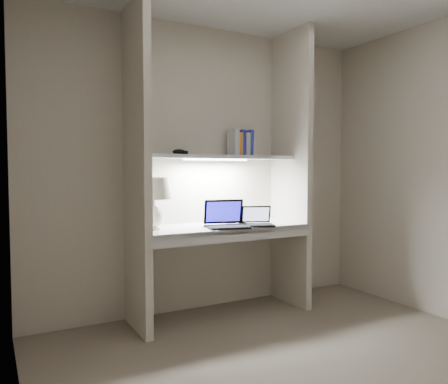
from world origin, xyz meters
TOP-DOWN VIEW (x-y plane):
  - floor at (0.00, 0.00)m, footprint 3.20×3.00m
  - back_wall at (0.00, 1.50)m, footprint 3.20×0.01m
  - alcove_panel_left at (-0.73, 1.23)m, footprint 0.06×0.55m
  - alcove_panel_right at (0.73, 1.23)m, footprint 0.06×0.55m
  - desk at (0.00, 1.23)m, footprint 1.40×0.55m
  - desk_apron at (0.00, 0.96)m, footprint 1.46×0.03m
  - shelf at (0.00, 1.32)m, footprint 1.40×0.36m
  - strip_light at (0.00, 1.32)m, footprint 0.60×0.04m
  - table_lamp at (-0.59, 1.23)m, footprint 0.28×0.28m
  - laptop_main at (-0.02, 1.10)m, footprint 0.39×0.35m
  - laptop_netbook at (0.26, 1.06)m, footprint 0.31×0.30m
  - speaker at (0.14, 1.33)m, footprint 0.11×0.08m
  - mouse at (0.23, 1.27)m, footprint 0.12×0.08m
  - cable_coil at (-0.12, 1.22)m, footprint 0.10×0.10m
  - sticky_note at (-0.64, 1.13)m, footprint 0.09×0.09m
  - book_row at (0.29, 1.38)m, footprint 0.22×0.15m
  - shelf_box at (-0.64, 1.39)m, footprint 0.08×0.06m
  - shelf_gadget at (-0.31, 1.41)m, footprint 0.12×0.09m

SIDE VIEW (x-z plane):
  - floor at x=0.00m, z-range -0.01..0.01m
  - desk_apron at x=0.00m, z-range 0.67..0.77m
  - desk at x=0.00m, z-range 0.73..0.77m
  - sticky_note at x=-0.64m, z-range 0.77..0.77m
  - cable_coil at x=-0.12m, z-range 0.77..0.78m
  - mouse at x=0.23m, z-range 0.77..0.81m
  - laptop_netbook at x=0.26m, z-range 0.73..0.89m
  - laptop_main at x=-0.02m, z-range 0.71..0.93m
  - speaker at x=0.14m, z-range 0.77..0.93m
  - table_lamp at x=-0.59m, z-range 0.84..1.25m
  - back_wall at x=0.00m, z-range 0.00..2.50m
  - alcove_panel_left at x=-0.73m, z-range 0.00..2.50m
  - alcove_panel_right at x=0.73m, z-range 0.00..2.50m
  - strip_light at x=0.00m, z-range 1.32..1.34m
  - shelf at x=0.00m, z-range 1.34..1.36m
  - shelf_gadget at x=-0.31m, z-range 1.37..1.42m
  - shelf_box at x=-0.64m, z-range 1.36..1.49m
  - book_row at x=0.29m, z-range 1.36..1.59m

